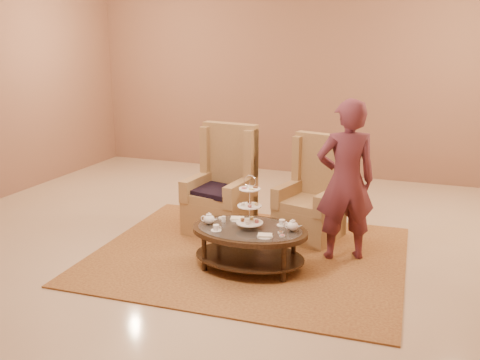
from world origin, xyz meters
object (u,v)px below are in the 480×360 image
at_px(tea_table, 250,236).
at_px(armchair_right, 313,204).
at_px(person, 346,181).
at_px(armchair_left, 223,195).

bearing_deg(tea_table, armchair_right, 68.78).
relative_size(tea_table, person, 0.71).
distance_m(armchair_left, person, 1.65).
bearing_deg(armchair_right, person, -34.74).
distance_m(armchair_left, armchair_right, 1.10).
relative_size(tea_table, armchair_right, 1.00).
height_order(tea_table, armchair_right, armchair_right).
xyz_separation_m(tea_table, armchair_left, (-0.70, 1.00, 0.08)).
height_order(armchair_left, armchair_right, armchair_left).
relative_size(armchair_left, person, 0.75).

